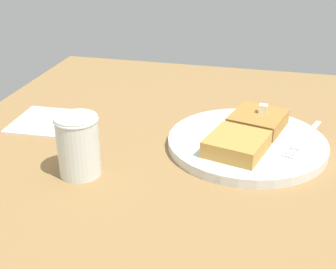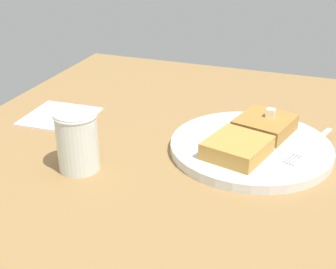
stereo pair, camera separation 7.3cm
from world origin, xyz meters
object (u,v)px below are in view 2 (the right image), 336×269
(syrup_jar, at_px, (78,144))
(plate, at_px, (251,147))
(napkin, at_px, (60,116))
(fork, at_px, (308,147))

(syrup_jar, bearing_deg, plate, 121.77)
(plate, bearing_deg, napkin, -92.20)
(fork, bearing_deg, syrup_jar, -64.02)
(fork, xyz_separation_m, napkin, (-0.00, -0.47, -0.02))
(fork, bearing_deg, napkin, -90.25)
(fork, relative_size, syrup_jar, 1.65)
(fork, distance_m, napkin, 0.47)
(plate, distance_m, syrup_jar, 0.28)
(napkin, bearing_deg, syrup_jar, 40.13)
(plate, bearing_deg, syrup_jar, -58.23)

